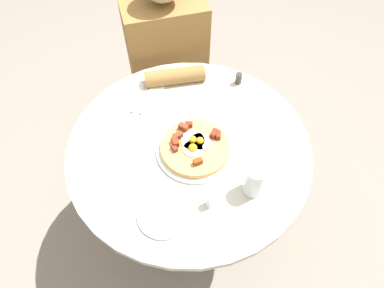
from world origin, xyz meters
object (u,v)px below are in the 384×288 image
Objects in this scene: water_glass at (254,180)px; salt_shaker at (209,201)px; breakfast_pizza at (195,146)px; person_seated at (169,77)px; bread_plate at (164,214)px; fork at (147,98)px; pepper_shaker at (239,78)px; dining_table at (189,167)px; pizza_plate at (195,150)px; knife at (139,96)px.

water_glass is 2.12× the size of salt_shaker.
breakfast_pizza is 0.26m from water_glass.
bread_plate is at bearing -103.65° from person_seated.
fork is at bearing 111.14° from breakfast_pizza.
breakfast_pizza is at bearing -133.72° from pepper_shaker.
pizza_plate reaches higher than dining_table.
person_seated is 0.50m from pepper_shaker.
person_seated is 22.52× the size of pepper_shaker.
bread_plate is 0.54m from knife.
knife is 1.43× the size of water_glass.
pizza_plate is 0.36m from knife.
breakfast_pizza is 1.41× the size of fork.
water_glass is at bearing -57.94° from dining_table.
pizza_plate reaches higher than knife.
person_seated is 3.94× the size of pizza_plate.
pepper_shaker is (0.28, 0.30, -0.00)m from breakfast_pizza.
breakfast_pizza is 5.05× the size of pepper_shaker.
breakfast_pizza is 2.02× the size of water_glass.
fork is 0.04m from knife.
salt_shaker is at bearing -94.33° from breakfast_pizza.
pizza_plate is 0.41m from pepper_shaker.
person_seated is 6.31× the size of knife.
person_seated is 4.46× the size of breakfast_pizza.
bread_plate is 0.97× the size of fork.
fork is (-0.12, 0.31, 0.00)m from pizza_plate.
fork is 1.00× the size of knife.
person_seated is 0.91m from salt_shaker.
bread_plate is (-0.21, -0.87, 0.23)m from person_seated.
breakfast_pizza is at bearing -93.77° from person_seated.
pepper_shaker reaches higher than bread_plate.
salt_shaker is (0.10, -0.53, 0.02)m from fork.
person_seated is at bearing 86.08° from salt_shaker.
water_glass is (0.14, -0.21, 0.04)m from breakfast_pizza.
knife is (-0.15, 0.32, -0.02)m from breakfast_pizza.
fork is at bearing 84.60° from bread_plate.
dining_table is 18.33× the size of pepper_shaker.
water_glass is (0.31, 0.01, 0.06)m from bread_plate.
pizza_plate is 1.60× the size of knife.
fork is at bearing -90.00° from knife.
dining_table is 0.37m from knife.
person_seated is 0.44m from fork.
fork is 3.57× the size of pepper_shaker.
pizza_plate is 2.29× the size of water_glass.
person_seated reaches higher than pizza_plate.
person_seated is at bearing 86.23° from breakfast_pizza.
water_glass is 0.16m from salt_shaker.
pepper_shaker is at bearing -62.41° from fork.
pizza_plate is at bearing -72.67° from dining_table.
water_glass reaches higher than pizza_plate.
dining_table is at bearing 107.33° from pizza_plate.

